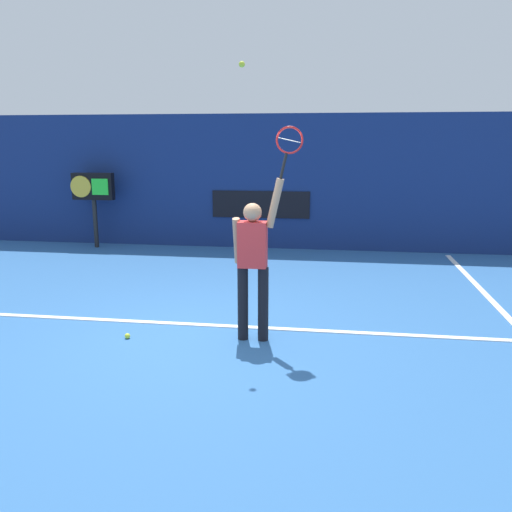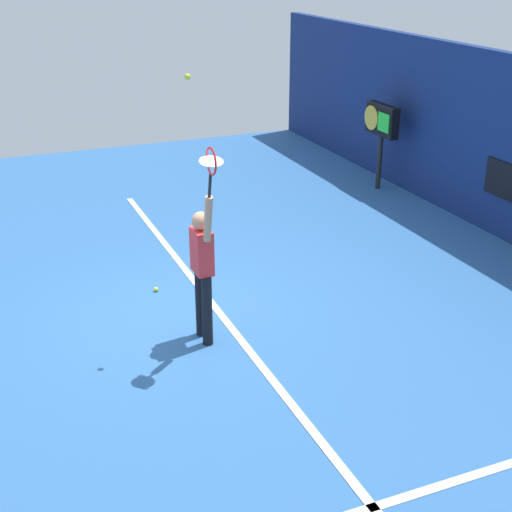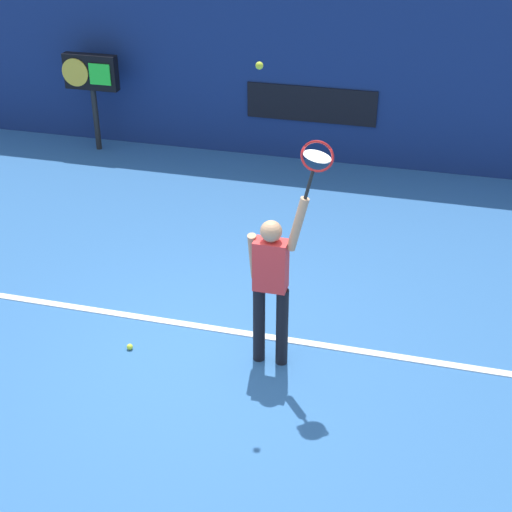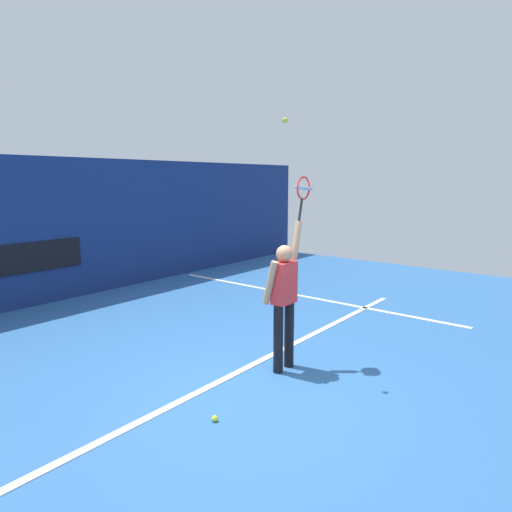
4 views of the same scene
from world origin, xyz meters
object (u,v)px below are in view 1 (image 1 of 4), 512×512
(tennis_player, at_px, (253,260))
(tennis_ball, at_px, (242,64))
(tennis_racket, at_px, (289,143))
(scoreboard_clock, at_px, (93,190))
(spare_ball, at_px, (127,336))

(tennis_player, distance_m, tennis_ball, 2.22)
(tennis_racket, relative_size, scoreboard_clock, 0.37)
(tennis_racket, height_order, spare_ball, tennis_racket)
(tennis_racket, distance_m, tennis_ball, 1.00)
(tennis_player, distance_m, tennis_racket, 1.43)
(tennis_ball, bearing_deg, tennis_player, 31.82)
(tennis_ball, bearing_deg, spare_ball, -174.51)
(tennis_player, distance_m, spare_ball, 1.84)
(scoreboard_clock, height_order, spare_ball, scoreboard_clock)
(scoreboard_clock, bearing_deg, tennis_ball, -50.63)
(tennis_player, bearing_deg, tennis_racket, -0.59)
(tennis_racket, distance_m, scoreboard_clock, 7.21)
(tennis_racket, bearing_deg, scoreboard_clock, 132.96)
(tennis_player, relative_size, tennis_racket, 3.17)
(tennis_racket, height_order, scoreboard_clock, tennis_racket)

